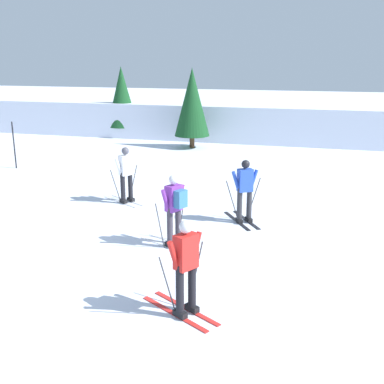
{
  "coord_description": "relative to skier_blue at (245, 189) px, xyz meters",
  "views": [
    {
      "loc": [
        6.39,
        -7.74,
        4.23
      ],
      "look_at": [
        3.11,
        3.61,
        0.9
      ],
      "focal_mm": 44.24,
      "sensor_mm": 36.0,
      "label": 1
    }
  ],
  "objects": [
    {
      "name": "ground_plane",
      "position": [
        -4.39,
        -4.17,
        -0.92
      ],
      "size": [
        120.0,
        120.0,
        0.0
      ],
      "primitive_type": "plane",
      "color": "silver"
    },
    {
      "name": "far_snow_ridge",
      "position": [
        -4.39,
        15.26,
        0.02
      ],
      "size": [
        80.0,
        6.88,
        1.88
      ],
      "primitive_type": "cube",
      "color": "silver",
      "rests_on": "ground"
    },
    {
      "name": "skier_blue",
      "position": [
        0.0,
        0.0,
        0.0
      ],
      "size": [
        1.21,
        1.53,
        1.71
      ],
      "color": "black",
      "rests_on": "ground"
    },
    {
      "name": "skier_red",
      "position": [
        -0.12,
        -4.98,
        0.0
      ],
      "size": [
        1.57,
        1.12,
        1.71
      ],
      "color": "red",
      "rests_on": "ground"
    },
    {
      "name": "skier_purple",
      "position": [
        -1.26,
        -2.1,
        0.04
      ],
      "size": [
        1.61,
        1.01,
        1.71
      ],
      "color": "silver",
      "rests_on": "ground"
    },
    {
      "name": "skier_white",
      "position": [
        -3.75,
        0.82,
        -0.0
      ],
      "size": [
        1.57,
        1.11,
        1.71
      ],
      "color": "silver",
      "rests_on": "ground"
    },
    {
      "name": "trail_marker_pole",
      "position": [
        -9.94,
        3.95,
        0.02
      ],
      "size": [
        0.05,
        0.05,
        1.86
      ],
      "primitive_type": "cylinder",
      "color": "black",
      "rests_on": "ground"
    },
    {
      "name": "conifer_far_left",
      "position": [
        -4.4,
        10.26,
        1.3
      ],
      "size": [
        1.71,
        1.71,
        3.84
      ],
      "color": "#513823",
      "rests_on": "ground"
    },
    {
      "name": "conifer_far_right",
      "position": [
        -9.12,
        12.56,
        1.29
      ],
      "size": [
        1.72,
        1.72,
        3.85
      ],
      "color": "#513823",
      "rests_on": "ground"
    }
  ]
}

